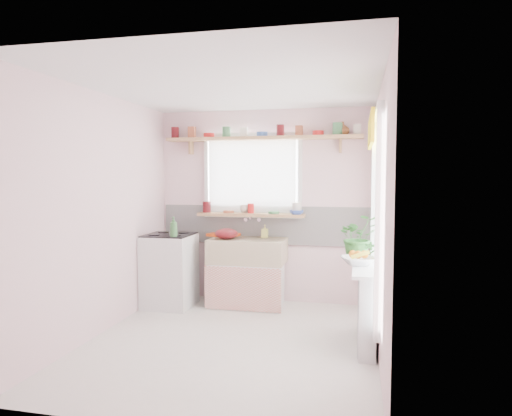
# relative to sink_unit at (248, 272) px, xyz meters

# --- Properties ---
(room) EXTENTS (3.20, 3.20, 3.20)m
(room) POSITION_rel_sink_unit_xyz_m (0.81, -0.43, 0.94)
(room) COLOR white
(room) RESTS_ON ground
(sink_unit) EXTENTS (0.95, 0.65, 1.11)m
(sink_unit) POSITION_rel_sink_unit_xyz_m (0.00, 0.00, 0.00)
(sink_unit) COLOR white
(sink_unit) RESTS_ON ground
(cooker) EXTENTS (0.58, 0.58, 0.93)m
(cooker) POSITION_rel_sink_unit_xyz_m (-0.95, -0.24, 0.03)
(cooker) COLOR white
(cooker) RESTS_ON ground
(radiator_ledge) EXTENTS (0.22, 0.95, 0.78)m
(radiator_ledge) POSITION_rel_sink_unit_xyz_m (1.45, -1.09, -0.03)
(radiator_ledge) COLOR white
(radiator_ledge) RESTS_ON ground
(windowsill) EXTENTS (1.40, 0.22, 0.04)m
(windowsill) POSITION_rel_sink_unit_xyz_m (-0.00, 0.19, 0.71)
(windowsill) COLOR tan
(windowsill) RESTS_ON room
(pine_shelf) EXTENTS (2.52, 0.24, 0.04)m
(pine_shelf) POSITION_rel_sink_unit_xyz_m (0.15, 0.18, 1.69)
(pine_shelf) COLOR tan
(pine_shelf) RESTS_ON room
(shelf_crockery) EXTENTS (2.47, 0.11, 0.12)m
(shelf_crockery) POSITION_rel_sink_unit_xyz_m (0.15, 0.18, 1.76)
(shelf_crockery) COLOR #590F14
(shelf_crockery) RESTS_ON pine_shelf
(sill_crockery) EXTENTS (1.35, 0.11, 0.12)m
(sill_crockery) POSITION_rel_sink_unit_xyz_m (-0.00, 0.19, 0.78)
(sill_crockery) COLOR #590F14
(sill_crockery) RESTS_ON windowsill
(dish_tray) EXTENTS (0.44, 0.37, 0.04)m
(dish_tray) POSITION_rel_sink_unit_xyz_m (-0.38, 0.21, 0.44)
(dish_tray) COLOR #F75715
(dish_tray) RESTS_ON sink_unit
(colander) EXTENTS (0.34, 0.34, 0.13)m
(colander) POSITION_rel_sink_unit_xyz_m (-0.26, -0.06, 0.48)
(colander) COLOR maroon
(colander) RESTS_ON sink_unit
(jade_plant) EXTENTS (0.53, 0.50, 0.47)m
(jade_plant) POSITION_rel_sink_unit_xyz_m (1.36, -0.69, 0.58)
(jade_plant) COLOR #2F702C
(jade_plant) RESTS_ON radiator_ledge
(fruit_bowl) EXTENTS (0.40, 0.40, 0.08)m
(fruit_bowl) POSITION_rel_sink_unit_xyz_m (1.36, -1.03, 0.38)
(fruit_bowl) COLOR silver
(fruit_bowl) RESTS_ON radiator_ledge
(herb_pot) EXTENTS (0.12, 0.09, 0.20)m
(herb_pot) POSITION_rel_sink_unit_xyz_m (1.48, -0.83, 0.44)
(herb_pot) COLOR #255A24
(herb_pot) RESTS_ON radiator_ledge
(soap_bottle_sink) EXTENTS (0.08, 0.08, 0.17)m
(soap_bottle_sink) POSITION_rel_sink_unit_xyz_m (0.19, 0.16, 0.50)
(soap_bottle_sink) COLOR #D5D25E
(soap_bottle_sink) RESTS_ON sink_unit
(sill_cup) EXTENTS (0.17, 0.17, 0.11)m
(sill_cup) POSITION_rel_sink_unit_xyz_m (-0.09, 0.25, 0.78)
(sill_cup) COLOR beige
(sill_cup) RESTS_ON windowsill
(sill_bowl) EXTENTS (0.18, 0.18, 0.05)m
(sill_bowl) POSITION_rel_sink_unit_xyz_m (0.60, 0.13, 0.76)
(sill_bowl) COLOR #3554AE
(sill_bowl) RESTS_ON windowsill
(shelf_vase) EXTENTS (0.19, 0.19, 0.17)m
(shelf_vase) POSITION_rel_sink_unit_xyz_m (1.16, 0.24, 1.79)
(shelf_vase) COLOR #9A5B2F
(shelf_vase) RESTS_ON pine_shelf
(cooker_bottle) EXTENTS (0.09, 0.10, 0.24)m
(cooker_bottle) POSITION_rel_sink_unit_xyz_m (-0.80, -0.46, 0.60)
(cooker_bottle) COLOR #39733B
(cooker_bottle) RESTS_ON cooker
(fruit) EXTENTS (0.20, 0.14, 0.10)m
(fruit) POSITION_rel_sink_unit_xyz_m (1.37, -1.02, 0.44)
(fruit) COLOR orange
(fruit) RESTS_ON fruit_bowl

